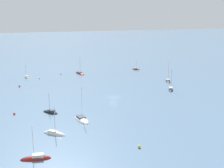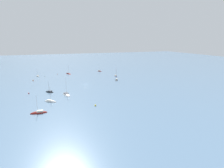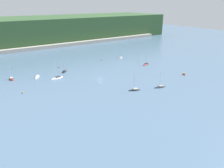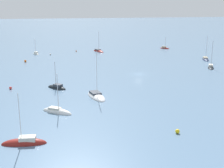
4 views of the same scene
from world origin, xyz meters
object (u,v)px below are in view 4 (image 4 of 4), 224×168
mooring_buoy_4 (11,88)px  mooring_buoy_2 (25,61)px  sailboat_4 (211,67)px  sailboat_2 (165,48)px  sailboat_0 (205,59)px  sailboat_7 (57,88)px  sailboat_1 (57,112)px  sailboat_8 (24,143)px  sailboat_3 (98,51)px  sailboat_5 (36,54)px  mooring_buoy_0 (50,54)px  sailboat_6 (96,97)px  mooring_buoy_1 (177,131)px  mooring_buoy_3 (76,51)px

mooring_buoy_4 → mooring_buoy_2: bearing=0.1°
sailboat_4 → sailboat_2: bearing=-154.4°
sailboat_0 → sailboat_2: (30.04, 6.91, 0.02)m
sailboat_7 → mooring_buoy_2: bearing=-29.0°
sailboat_1 → sailboat_4: bearing=69.0°
sailboat_8 → mooring_buoy_2: size_ratio=11.01×
sailboat_3 → sailboat_7: 61.55m
mooring_buoy_4 → sailboat_5: bearing=-2.7°
sailboat_3 → mooring_buoy_2: sailboat_3 is taller
sailboat_5 → sailboat_8: 88.82m
sailboat_2 → sailboat_0: bearing=-34.3°
sailboat_3 → mooring_buoy_0: 22.40m
sailboat_3 → sailboat_8: bearing=-35.7°
sailboat_3 → sailboat_4: sailboat_4 is taller
sailboat_5 → mooring_buoy_0: size_ratio=10.29×
sailboat_1 → sailboat_6: size_ratio=0.77×
sailboat_8 → mooring_buoy_4: bearing=-74.0°
sailboat_4 → mooring_buoy_0: sailboat_4 is taller
sailboat_0 → sailboat_5: bearing=-94.3°
sailboat_4 → sailboat_6: 50.75m
mooring_buoy_1 → mooring_buoy_0: bearing=16.4°
mooring_buoy_1 → mooring_buoy_3: (92.70, 13.68, -0.12)m
sailboat_0 → sailboat_6: bearing=-34.2°
sailboat_1 → mooring_buoy_1: sailboat_1 is taller
sailboat_7 → mooring_buoy_2: sailboat_7 is taller
sailboat_2 → mooring_buoy_0: sailboat_2 is taller
sailboat_2 → sailboat_4: bearing=-44.7°
sailboat_3 → mooring_buoy_4: size_ratio=13.19×
sailboat_1 → sailboat_6: 13.37m
mooring_buoy_3 → sailboat_6: bearing=-178.6°
sailboat_6 → sailboat_2: bearing=136.4°
mooring_buoy_2 → mooring_buoy_1: bearing=-154.5°
sailboat_8 → mooring_buoy_0: (85.44, -1.57, 0.25)m
sailboat_6 → sailboat_7: (9.25, 9.67, 0.02)m
mooring_buoy_2 → mooring_buoy_4: bearing=-179.9°
sailboat_4 → mooring_buoy_0: 66.08m
sailboat_5 → mooring_buoy_4: bearing=153.6°
sailboat_2 → mooring_buoy_0: bearing=-127.0°
sailboat_4 → mooring_buoy_3: size_ratio=18.19×
sailboat_1 → mooring_buoy_1: size_ratio=11.94×
sailboat_0 → sailboat_7: size_ratio=1.27×
mooring_buoy_0 → sailboat_5: bearing=62.4°
sailboat_0 → sailboat_1: (-50.97, 57.40, -0.04)m
sailboat_3 → sailboat_4: size_ratio=0.98×
sailboat_0 → mooring_buoy_0: sailboat_0 is taller
mooring_buoy_4 → sailboat_3: bearing=-27.7°
sailboat_5 → mooring_buoy_2: (-17.48, 2.64, 0.34)m
sailboat_8 → mooring_buoy_3: size_ratio=17.79×
sailboat_2 → mooring_buoy_3: sailboat_2 is taller
sailboat_2 → sailboat_6: sailboat_6 is taller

